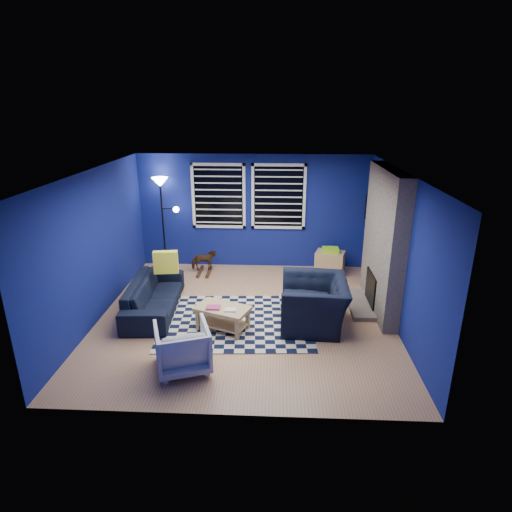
{
  "coord_description": "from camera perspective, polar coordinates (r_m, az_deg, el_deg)",
  "views": [
    {
      "loc": [
        0.51,
        -6.63,
        3.5
      ],
      "look_at": [
        0.17,
        0.3,
        1.01
      ],
      "focal_mm": 30.0,
      "sensor_mm": 36.0,
      "label": 1
    }
  ],
  "objects": [
    {
      "name": "floor",
      "position": [
        7.52,
        -1.42,
        -8.05
      ],
      "size": [
        5.0,
        5.0,
        0.0
      ],
      "primitive_type": "plane",
      "color": "tan",
      "rests_on": "ground"
    },
    {
      "name": "ceiling",
      "position": [
        6.73,
        -1.6,
        11.14
      ],
      "size": [
        5.0,
        5.0,
        0.0
      ],
      "primitive_type": "plane",
      "rotation": [
        3.14,
        0.0,
        0.0
      ],
      "color": "white",
      "rests_on": "wall_back"
    },
    {
      "name": "wall_back",
      "position": [
        9.42,
        -0.38,
        5.89
      ],
      "size": [
        5.0,
        0.0,
        5.0
      ],
      "primitive_type": "plane",
      "rotation": [
        1.57,
        0.0,
        0.0
      ],
      "color": "navy",
      "rests_on": "floor"
    },
    {
      "name": "wall_left",
      "position": [
        7.62,
        -20.6,
        1.24
      ],
      "size": [
        0.0,
        5.0,
        5.0
      ],
      "primitive_type": "plane",
      "rotation": [
        1.57,
        0.0,
        1.57
      ],
      "color": "navy",
      "rests_on": "floor"
    },
    {
      "name": "wall_right",
      "position": [
        7.28,
        18.52,
        0.65
      ],
      "size": [
        0.0,
        5.0,
        5.0
      ],
      "primitive_type": "plane",
      "rotation": [
        1.57,
        0.0,
        -1.57
      ],
      "color": "navy",
      "rests_on": "floor"
    },
    {
      "name": "fireplace",
      "position": [
        7.72,
        16.53,
        1.5
      ],
      "size": [
        0.65,
        2.0,
        2.5
      ],
      "color": "gray",
      "rests_on": "floor"
    },
    {
      "name": "window_left",
      "position": [
        9.38,
        -5.02,
        7.94
      ],
      "size": [
        1.17,
        0.06,
        1.42
      ],
      "color": "black",
      "rests_on": "wall_back"
    },
    {
      "name": "window_right",
      "position": [
        9.29,
        3.02,
        7.88
      ],
      "size": [
        1.17,
        0.06,
        1.42
      ],
      "color": "black",
      "rests_on": "wall_back"
    },
    {
      "name": "tv",
      "position": [
        9.09,
        15.1,
        5.67
      ],
      "size": [
        0.07,
        1.0,
        0.58
      ],
      "color": "black",
      "rests_on": "wall_right"
    },
    {
      "name": "rug",
      "position": [
        7.35,
        -2.63,
        -8.69
      ],
      "size": [
        2.61,
        2.14,
        0.02
      ],
      "primitive_type": "cube",
      "rotation": [
        0.0,
        0.0,
        0.06
      ],
      "color": "black",
      "rests_on": "floor"
    },
    {
      "name": "sofa",
      "position": [
        7.81,
        -13.43,
        -5.17
      ],
      "size": [
        2.01,
        0.89,
        0.58
      ],
      "primitive_type": "imported",
      "rotation": [
        0.0,
        0.0,
        1.63
      ],
      "color": "black",
      "rests_on": "floor"
    },
    {
      "name": "armchair_big",
      "position": [
        7.15,
        7.74,
        -6.23
      ],
      "size": [
        1.25,
        1.1,
        0.79
      ],
      "primitive_type": "imported",
      "rotation": [
        0.0,
        0.0,
        -1.61
      ],
      "color": "black",
      "rests_on": "floor"
    },
    {
      "name": "armchair_bent",
      "position": [
        6.1,
        -9.78,
        -11.9
      ],
      "size": [
        0.91,
        0.93,
        0.67
      ],
      "primitive_type": "imported",
      "rotation": [
        0.0,
        0.0,
        3.48
      ],
      "color": "gray",
      "rests_on": "floor"
    },
    {
      "name": "rocking_horse",
      "position": [
        9.31,
        -6.95,
        -0.59
      ],
      "size": [
        0.39,
        0.58,
        0.45
      ],
      "primitive_type": "imported",
      "rotation": [
        0.0,
        0.0,
        1.87
      ],
      "color": "#412615",
      "rests_on": "floor"
    },
    {
      "name": "coffee_table",
      "position": [
        7.0,
        -4.49,
        -7.64
      ],
      "size": [
        0.97,
        0.77,
        0.43
      ],
      "rotation": [
        0.0,
        0.0,
        -0.38
      ],
      "color": "tan",
      "rests_on": "rug"
    },
    {
      "name": "cabinet",
      "position": [
        9.37,
        9.81,
        -0.81
      ],
      "size": [
        0.68,
        0.55,
        0.59
      ],
      "rotation": [
        0.0,
        0.0,
        -0.29
      ],
      "color": "tan",
      "rests_on": "floor"
    },
    {
      "name": "floor_lamp",
      "position": [
        9.39,
        -12.44,
        7.97
      ],
      "size": [
        0.55,
        0.34,
        2.03
      ],
      "color": "black",
      "rests_on": "floor"
    },
    {
      "name": "throw_pillow",
      "position": [
        7.92,
        -11.94,
        -0.81
      ],
      "size": [
        0.45,
        0.19,
        0.41
      ],
      "primitive_type": "cube",
      "rotation": [
        0.0,
        0.0,
        0.13
      ],
      "color": "yellow",
      "rests_on": "sofa"
    }
  ]
}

